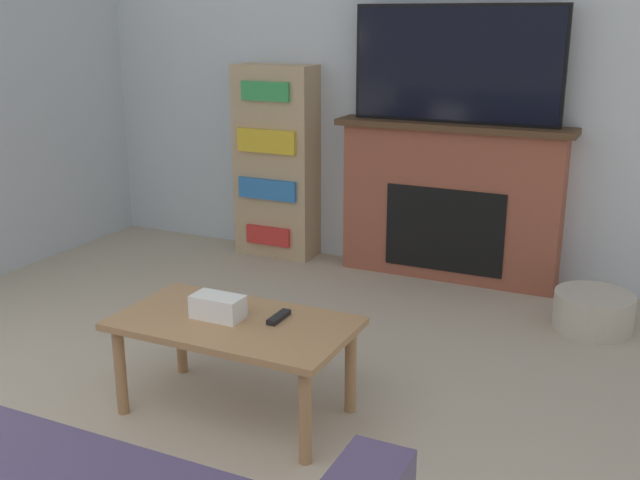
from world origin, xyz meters
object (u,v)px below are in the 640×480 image
at_px(coffee_table, 234,333).
at_px(storage_basket, 593,311).
at_px(fireplace, 450,201).
at_px(bookshelf, 276,162).
at_px(tv, 456,64).

bearing_deg(coffee_table, storage_basket, 51.28).
distance_m(fireplace, storage_basket, 1.16).
relative_size(fireplace, bookshelf, 1.12).
xyz_separation_m(coffee_table, storage_basket, (1.30, 1.62, -0.27)).
distance_m(fireplace, bookshelf, 1.27).
bearing_deg(bookshelf, tv, 0.09).
bearing_deg(storage_basket, fireplace, 153.25).
xyz_separation_m(fireplace, storage_basket, (0.97, -0.49, -0.41)).
height_order(fireplace, storage_basket, fireplace).
distance_m(tv, coffee_table, 2.34).
bearing_deg(bookshelf, fireplace, 1.00).
bearing_deg(storage_basket, bookshelf, 168.16).
relative_size(bookshelf, storage_basket, 3.14).
bearing_deg(bookshelf, coffee_table, -66.01).
bearing_deg(tv, fireplace, 90.00).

